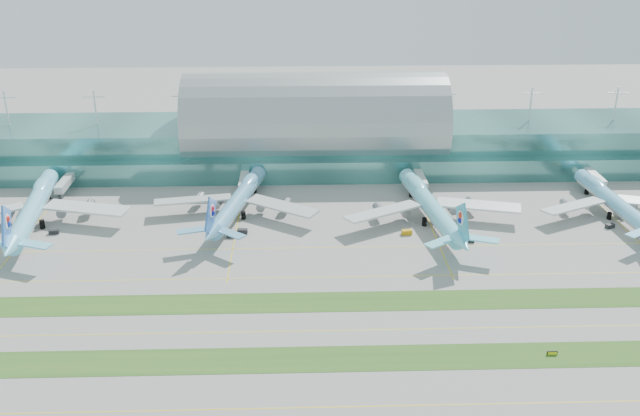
{
  "coord_description": "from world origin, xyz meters",
  "views": [
    {
      "loc": [
        -7.61,
        -188.72,
        113.12
      ],
      "look_at": [
        0.0,
        55.0,
        9.0
      ],
      "focal_mm": 40.0,
      "sensor_mm": 36.0,
      "label": 1
    }
  ],
  "objects_px": {
    "airliner_b": "(239,199)",
    "taxiway_sign_east": "(552,353)",
    "terminal": "(315,135)",
    "airliner_a": "(33,207)",
    "airliner_c": "(430,204)",
    "airliner_d": "(613,200)"
  },
  "relations": [
    {
      "from": "airliner_a",
      "to": "airliner_c",
      "type": "bearing_deg",
      "value": -7.85
    },
    {
      "from": "terminal",
      "to": "taxiway_sign_east",
      "type": "bearing_deg",
      "value": -68.84
    },
    {
      "from": "airliner_a",
      "to": "airliner_d",
      "type": "relative_size",
      "value": 1.17
    },
    {
      "from": "airliner_d",
      "to": "taxiway_sign_east",
      "type": "height_order",
      "value": "airliner_d"
    },
    {
      "from": "terminal",
      "to": "airliner_c",
      "type": "relative_size",
      "value": 4.26
    },
    {
      "from": "airliner_d",
      "to": "taxiway_sign_east",
      "type": "xyz_separation_m",
      "value": [
        -54.89,
        -93.78,
        -5.47
      ]
    },
    {
      "from": "airliner_a",
      "to": "airliner_c",
      "type": "height_order",
      "value": "airliner_a"
    },
    {
      "from": "terminal",
      "to": "airliner_a",
      "type": "height_order",
      "value": "terminal"
    },
    {
      "from": "airliner_b",
      "to": "taxiway_sign_east",
      "type": "relative_size",
      "value": 26.07
    },
    {
      "from": "terminal",
      "to": "airliner_b",
      "type": "xyz_separation_m",
      "value": [
        -31.57,
        -57.7,
        -7.78
      ]
    },
    {
      "from": "terminal",
      "to": "airliner_d",
      "type": "relative_size",
      "value": 4.75
    },
    {
      "from": "terminal",
      "to": "airliner_a",
      "type": "relative_size",
      "value": 4.07
    },
    {
      "from": "airliner_b",
      "to": "taxiway_sign_east",
      "type": "height_order",
      "value": "airliner_b"
    },
    {
      "from": "terminal",
      "to": "airliner_b",
      "type": "relative_size",
      "value": 4.52
    },
    {
      "from": "airliner_b",
      "to": "airliner_d",
      "type": "xyz_separation_m",
      "value": [
        147.17,
        -5.32,
        -0.37
      ]
    },
    {
      "from": "terminal",
      "to": "taxiway_sign_east",
      "type": "xyz_separation_m",
      "value": [
        60.71,
        -156.8,
        -13.62
      ]
    },
    {
      "from": "terminal",
      "to": "airliner_d",
      "type": "xyz_separation_m",
      "value": [
        115.6,
        -63.01,
        -8.15
      ]
    },
    {
      "from": "airliner_b",
      "to": "taxiway_sign_east",
      "type": "xyz_separation_m",
      "value": [
        92.27,
        -99.1,
        -5.84
      ]
    },
    {
      "from": "taxiway_sign_east",
      "to": "airliner_b",
      "type": "bearing_deg",
      "value": 133.15
    },
    {
      "from": "airliner_c",
      "to": "airliner_d",
      "type": "height_order",
      "value": "airliner_c"
    },
    {
      "from": "airliner_c",
      "to": "terminal",
      "type": "bearing_deg",
      "value": 115.27
    },
    {
      "from": "terminal",
      "to": "taxiway_sign_east",
      "type": "distance_m",
      "value": 168.69
    }
  ]
}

